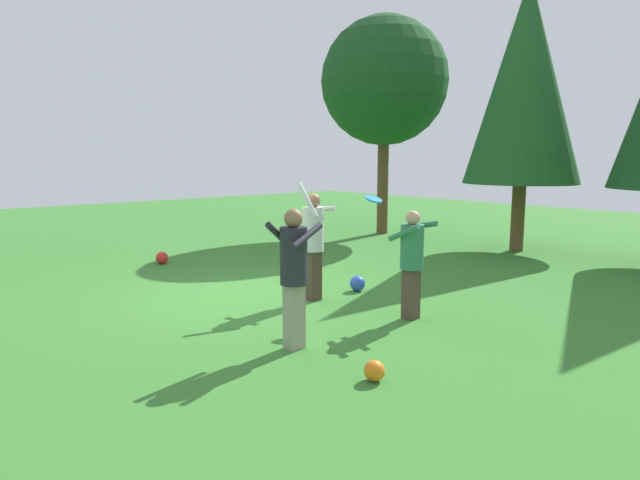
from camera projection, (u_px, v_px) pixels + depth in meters
The scene contains 10 objects.
ground_plane at pixel (239, 295), 9.60m from camera, with size 40.00×40.00×0.00m, color #387A2D.
person_thrower at pixel (313, 237), 9.13m from camera, with size 0.64×0.63×1.97m.
person_catcher at pixel (412, 255), 8.10m from camera, with size 0.57×0.50×1.61m.
person_bystander at pixel (294, 266), 6.82m from camera, with size 0.63×0.69×1.76m.
frisbee at pixel (374, 199), 8.53m from camera, with size 0.28×0.29×0.11m.
ball_orange at pixel (374, 371), 5.95m from camera, with size 0.23×0.23×0.23m, color orange.
ball_blue at pixel (357, 283), 9.88m from camera, with size 0.27×0.27×0.27m, color blue.
ball_red at pixel (162, 258), 12.33m from camera, with size 0.27×0.27×0.27m, color red.
tree_left at pixel (384, 82), 16.49m from camera, with size 3.78×3.78×6.45m.
tree_center at pixel (525, 82), 13.44m from camera, with size 2.78×2.78×6.64m.
Camera 1 is at (7.99, -5.04, 2.40)m, focal length 31.23 mm.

